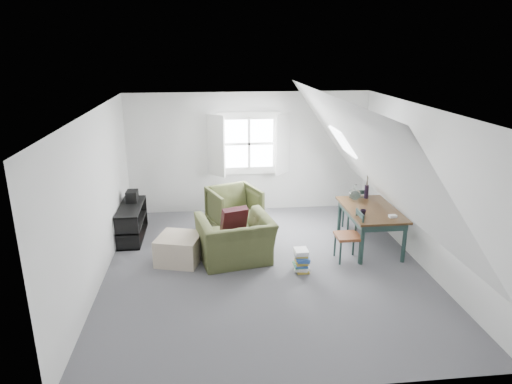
{
  "coord_description": "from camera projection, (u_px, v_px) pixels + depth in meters",
  "views": [
    {
      "loc": [
        -0.87,
        -6.51,
        3.39
      ],
      "look_at": [
        -0.09,
        0.6,
        1.08
      ],
      "focal_mm": 32.0,
      "sensor_mm": 36.0,
      "label": 1
    }
  ],
  "objects": [
    {
      "name": "wall_right",
      "position": [
        423.0,
        188.0,
        7.17
      ],
      "size": [
        0.0,
        5.5,
        5.5
      ],
      "primitive_type": "plane",
      "rotation": [
        1.57,
        0.0,
        -1.57
      ],
      "color": "silver",
      "rests_on": "ground"
    },
    {
      "name": "electronics_box",
      "position": [
        132.0,
        197.0,
        8.46
      ],
      "size": [
        0.21,
        0.28,
        0.22
      ],
      "primitive_type": "cube",
      "rotation": [
        0.0,
        0.0,
        -0.02
      ],
      "color": "black",
      "rests_on": "media_shelf"
    },
    {
      "name": "slope_right",
      "position": [
        368.0,
        157.0,
        6.91
      ],
      "size": [
        3.19,
        5.5,
        4.48
      ],
      "primitive_type": "plane",
      "rotation": [
        0.0,
        -2.19,
        0.0
      ],
      "color": "white",
      "rests_on": "wall_right"
    },
    {
      "name": "skylight",
      "position": [
        343.0,
        142.0,
        8.15
      ],
      "size": [
        0.35,
        0.75,
        0.47
      ],
      "primitive_type": "cube",
      "rotation": [
        0.0,
        0.95,
        0.0
      ],
      "color": "white",
      "rests_on": "slope_right"
    },
    {
      "name": "throw_pillow",
      "position": [
        234.0,
        219.0,
        7.46
      ],
      "size": [
        0.48,
        0.36,
        0.44
      ],
      "primitive_type": "cube",
      "rotation": [
        0.31,
        0.0,
        0.31
      ],
      "color": "#390F15",
      "rests_on": "armchair_near"
    },
    {
      "name": "cup",
      "position": [
        363.0,
        215.0,
        7.52
      ],
      "size": [
        0.12,
        0.12,
        0.09
      ],
      "primitive_type": "imported",
      "rotation": [
        0.0,
        0.0,
        -0.16
      ],
      "color": "black",
      "rests_on": "dining_table"
    },
    {
      "name": "wall_left",
      "position": [
        96.0,
        199.0,
        6.65
      ],
      "size": [
        0.0,
        5.5,
        5.5
      ],
      "primitive_type": "plane",
      "rotation": [
        1.57,
        0.0,
        1.57
      ],
      "color": "silver",
      "rests_on": "ground"
    },
    {
      "name": "floor",
      "position": [
        265.0,
        267.0,
        7.29
      ],
      "size": [
        5.5,
        5.5,
        0.0
      ],
      "primitive_type": "plane",
      "color": "#4F4E53",
      "rests_on": "ground"
    },
    {
      "name": "slope_left",
      "position": [
        160.0,
        162.0,
        6.58
      ],
      "size": [
        3.19,
        5.5,
        4.48
      ],
      "primitive_type": "plane",
      "rotation": [
        0.0,
        2.19,
        0.0
      ],
      "color": "white",
      "rests_on": "wall_left"
    },
    {
      "name": "dormer_window",
      "position": [
        249.0,
        144.0,
        9.38
      ],
      "size": [
        1.71,
        0.35,
        1.3
      ],
      "color": "white",
      "rests_on": "wall_back"
    },
    {
      "name": "ceiling",
      "position": [
        267.0,
        110.0,
        6.52
      ],
      "size": [
        5.5,
        5.5,
        0.0
      ],
      "primitive_type": "plane",
      "rotation": [
        3.14,
        0.0,
        0.0
      ],
      "color": "white",
      "rests_on": "wall_back"
    },
    {
      "name": "dining_table",
      "position": [
        371.0,
        214.0,
        7.86
      ],
      "size": [
        0.86,
        1.43,
        0.71
      ],
      "rotation": [
        0.0,
        0.0,
        -0.05
      ],
      "color": "#322011",
      "rests_on": "floor"
    },
    {
      "name": "paper_box",
      "position": [
        393.0,
        216.0,
        7.42
      ],
      "size": [
        0.13,
        0.09,
        0.04
      ],
      "primitive_type": "cube",
      "rotation": [
        0.0,
        0.0,
        0.06
      ],
      "color": "white",
      "rests_on": "dining_table"
    },
    {
      "name": "magazine_stack",
      "position": [
        302.0,
        260.0,
        7.13
      ],
      "size": [
        0.27,
        0.32,
        0.36
      ],
      "rotation": [
        0.0,
        0.0,
        0.26
      ],
      "color": "#B29933",
      "rests_on": "floor"
    },
    {
      "name": "demijohn",
      "position": [
        355.0,
        194.0,
        8.2
      ],
      "size": [
        0.21,
        0.21,
        0.29
      ],
      "rotation": [
        0.0,
        0.0,
        -0.11
      ],
      "color": "silver",
      "rests_on": "dining_table"
    },
    {
      "name": "vase_twigs",
      "position": [
        367.0,
        191.0,
        8.32
      ],
      "size": [
        0.08,
        0.09,
        0.62
      ],
      "rotation": [
        0.0,
        0.0,
        -0.15
      ],
      "color": "black",
      "rests_on": "dining_table"
    },
    {
      "name": "ottoman",
      "position": [
        179.0,
        249.0,
        7.44
      ],
      "size": [
        0.82,
        0.82,
        0.44
      ],
      "primitive_type": "cube",
      "rotation": [
        0.0,
        0.0,
        -0.28
      ],
      "color": "tan",
      "rests_on": "floor"
    },
    {
      "name": "armchair_far",
      "position": [
        235.0,
        228.0,
        8.86
      ],
      "size": [
        1.13,
        1.15,
        0.82
      ],
      "primitive_type": "imported",
      "rotation": [
        0.0,
        0.0,
        0.36
      ],
      "color": "#3E4423",
      "rests_on": "floor"
    },
    {
      "name": "dining_chair_far",
      "position": [
        355.0,
        208.0,
        8.61
      ],
      "size": [
        0.4,
        0.4,
        0.86
      ],
      "rotation": [
        0.0,
        0.0,
        2.8
      ],
      "color": "#622F17",
      "rests_on": "floor"
    },
    {
      "name": "armchair_near",
      "position": [
        235.0,
        260.0,
        7.53
      ],
      "size": [
        1.33,
        1.22,
        0.75
      ],
      "primitive_type": "imported",
      "rotation": [
        0.0,
        0.0,
        3.34
      ],
      "color": "#3E4423",
      "rests_on": "floor"
    },
    {
      "name": "media_shelf",
      "position": [
        132.0,
        224.0,
        8.32
      ],
      "size": [
        0.4,
        1.2,
        0.62
      ],
      "rotation": [
        0.0,
        0.0,
        -0.02
      ],
      "color": "black",
      "rests_on": "floor"
    },
    {
      "name": "wall_front",
      "position": [
        304.0,
        283.0,
        4.3
      ],
      "size": [
        5.0,
        0.0,
        5.0
      ],
      "primitive_type": "plane",
      "rotation": [
        -1.57,
        0.0,
        0.0
      ],
      "color": "silver",
      "rests_on": "ground"
    },
    {
      "name": "dining_chair_near",
      "position": [
        350.0,
        235.0,
        7.43
      ],
      "size": [
        0.39,
        0.39,
        0.84
      ],
      "rotation": [
        0.0,
        0.0,
        -1.79
      ],
      "color": "#622F17",
      "rests_on": "floor"
    },
    {
      "name": "wall_back",
      "position": [
        249.0,
        153.0,
        9.51
      ],
      "size": [
        5.0,
        0.0,
        5.0
      ],
      "primitive_type": "plane",
      "rotation": [
        1.57,
        0.0,
        0.0
      ],
      "color": "silver",
      "rests_on": "ground"
    }
  ]
}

